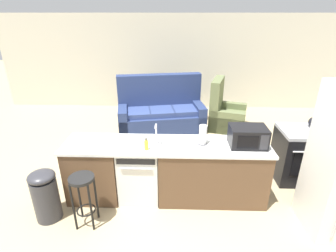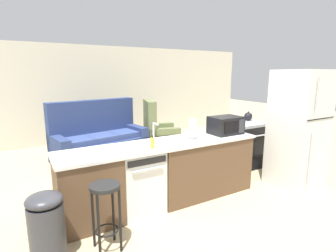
% 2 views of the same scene
% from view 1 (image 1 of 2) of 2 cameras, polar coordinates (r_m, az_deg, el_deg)
% --- Properties ---
extents(ground_plane, '(24.00, 24.00, 0.00)m').
position_cam_1_polar(ground_plane, '(4.23, -2.45, -14.81)').
color(ground_plane, tan).
extents(wall_back, '(10.00, 0.06, 2.60)m').
position_cam_1_polar(wall_back, '(7.61, 2.02, 13.61)').
color(wall_back, beige).
rests_on(wall_back, ground_plane).
extents(kitchen_counter, '(2.94, 0.66, 0.90)m').
position_cam_1_polar(kitchen_counter, '(3.97, 0.94, -10.14)').
color(kitchen_counter, brown).
rests_on(kitchen_counter, ground_plane).
extents(dishwasher, '(0.58, 0.61, 0.84)m').
position_cam_1_polar(dishwasher, '(4.00, -6.19, -9.95)').
color(dishwasher, silver).
rests_on(dishwasher, ground_plane).
extents(stove_range, '(0.76, 0.68, 0.90)m').
position_cam_1_polar(stove_range, '(4.88, 26.83, -5.61)').
color(stove_range, black).
rests_on(stove_range, ground_plane).
extents(microwave, '(0.50, 0.37, 0.28)m').
position_cam_1_polar(microwave, '(3.79, 17.00, -2.19)').
color(microwave, black).
rests_on(microwave, kitchen_counter).
extents(sink_faucet, '(0.07, 0.18, 0.30)m').
position_cam_1_polar(sink_faucet, '(3.69, -2.61, -1.97)').
color(sink_faucet, silver).
rests_on(sink_faucet, kitchen_counter).
extents(paper_towel_roll, '(0.14, 0.14, 0.28)m').
position_cam_1_polar(paper_towel_roll, '(3.71, 7.59, -1.96)').
color(paper_towel_roll, '#4C4C51').
rests_on(paper_towel_roll, kitchen_counter).
extents(soap_bottle, '(0.06, 0.06, 0.18)m').
position_cam_1_polar(soap_bottle, '(3.56, -4.76, -4.11)').
color(soap_bottle, yellow).
rests_on(soap_bottle, kitchen_counter).
extents(kettle, '(0.21, 0.17, 0.19)m').
position_cam_1_polar(kettle, '(4.85, 29.19, 0.74)').
color(kettle, black).
rests_on(kettle, stove_range).
extents(bar_stool, '(0.32, 0.32, 0.74)m').
position_cam_1_polar(bar_stool, '(3.60, -17.97, -13.23)').
color(bar_stool, black).
rests_on(bar_stool, ground_plane).
extents(trash_bin, '(0.35, 0.35, 0.74)m').
position_cam_1_polar(trash_bin, '(3.97, -25.14, -13.42)').
color(trash_bin, '#333338').
rests_on(trash_bin, ground_plane).
extents(couch, '(2.13, 1.24, 1.27)m').
position_cam_1_polar(couch, '(6.33, -1.60, 3.00)').
color(couch, navy).
rests_on(couch, ground_plane).
extents(armchair, '(1.01, 1.04, 1.20)m').
position_cam_1_polar(armchair, '(6.48, 12.08, 2.54)').
color(armchair, '#667047').
rests_on(armchair, ground_plane).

